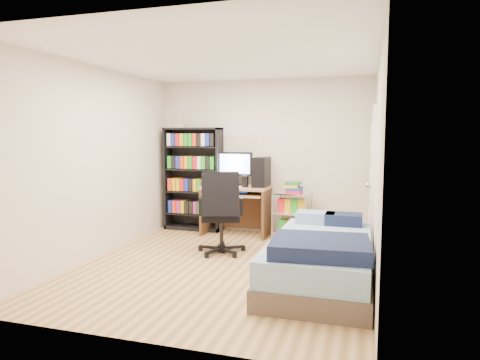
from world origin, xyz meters
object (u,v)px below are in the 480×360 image
(media_shelf, at_px, (193,178))
(computer_desk, at_px, (243,190))
(bed, at_px, (321,258))
(office_chair, at_px, (221,227))

(media_shelf, xyz_separation_m, computer_desk, (0.91, -0.11, -0.17))
(media_shelf, height_order, bed, media_shelf)
(media_shelf, relative_size, bed, 0.83)
(office_chair, xyz_separation_m, bed, (1.42, -0.76, -0.09))
(media_shelf, bearing_deg, office_chair, -53.73)
(bed, bearing_deg, media_shelf, 139.11)
(bed, bearing_deg, computer_desk, 126.75)
(computer_desk, relative_size, office_chair, 1.17)
(media_shelf, height_order, office_chair, media_shelf)
(office_chair, distance_m, bed, 1.61)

